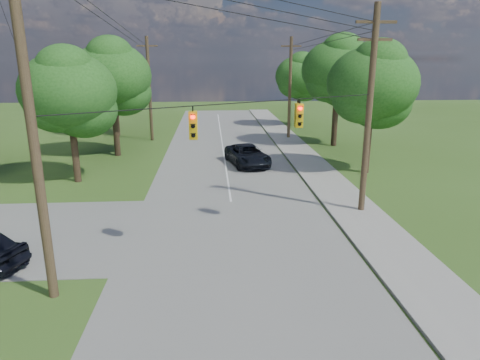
{
  "coord_description": "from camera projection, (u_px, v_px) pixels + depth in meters",
  "views": [
    {
      "loc": [
        0.92,
        -13.15,
        7.91
      ],
      "look_at": [
        2.17,
        5.0,
        2.74
      ],
      "focal_mm": 32.0,
      "sensor_mm": 36.0,
      "label": 1
    }
  ],
  "objects": [
    {
      "name": "ground",
      "position": [
        187.0,
        297.0,
        14.72
      ],
      "size": [
        140.0,
        140.0,
        0.0
      ],
      "primitive_type": "plane",
      "color": "#38581D",
      "rests_on": "ground"
    },
    {
      "name": "main_road",
      "position": [
        236.0,
        237.0,
        19.64
      ],
      "size": [
        10.0,
        100.0,
        0.03
      ],
      "primitive_type": "cube",
      "color": "gray",
      "rests_on": "ground"
    },
    {
      "name": "sidewalk_east",
      "position": [
        378.0,
        232.0,
        20.07
      ],
      "size": [
        2.6,
        100.0,
        0.12
      ],
      "primitive_type": "cube",
      "color": "gray",
      "rests_on": "ground"
    },
    {
      "name": "pole_sw",
      "position": [
        30.0,
        116.0,
        13.1
      ],
      "size": [
        2.0,
        0.32,
        12.0
      ],
      "color": "#4F3F29",
      "rests_on": "ground"
    },
    {
      "name": "pole_ne",
      "position": [
        369.0,
        109.0,
        21.49
      ],
      "size": [
        2.0,
        0.32,
        10.5
      ],
      "color": "#4F3F29",
      "rests_on": "ground"
    },
    {
      "name": "pole_north_e",
      "position": [
        290.0,
        88.0,
        42.69
      ],
      "size": [
        2.0,
        0.32,
        10.0
      ],
      "color": "#4F3F29",
      "rests_on": "ground"
    },
    {
      "name": "pole_north_w",
      "position": [
        149.0,
        88.0,
        41.78
      ],
      "size": [
        2.0,
        0.32,
        10.0
      ],
      "color": "#4F3F29",
      "rests_on": "ground"
    },
    {
      "name": "power_lines",
      "position": [
        220.0,
        35.0,
        23.39
      ],
      "size": [
        13.93,
        29.62,
        4.93
      ],
      "color": "black",
      "rests_on": "ground"
    },
    {
      "name": "traffic_signals",
      "position": [
        250.0,
        119.0,
        17.63
      ],
      "size": [
        4.91,
        3.27,
        1.05
      ],
      "color": "gold",
      "rests_on": "ground"
    },
    {
      "name": "tree_w_near",
      "position": [
        69.0,
        91.0,
        26.97
      ],
      "size": [
        6.0,
        6.0,
        8.4
      ],
      "color": "#463323",
      "rests_on": "ground"
    },
    {
      "name": "tree_w_mid",
      "position": [
        112.0,
        76.0,
        34.53
      ],
      "size": [
        6.4,
        6.4,
        9.22
      ],
      "color": "#463323",
      "rests_on": "ground"
    },
    {
      "name": "tree_w_far",
      "position": [
        114.0,
        75.0,
        44.08
      ],
      "size": [
        6.0,
        6.0,
        8.73
      ],
      "color": "#463323",
      "rests_on": "ground"
    },
    {
      "name": "tree_e_near",
      "position": [
        372.0,
        84.0,
        29.16
      ],
      "size": [
        6.2,
        6.2,
        8.81
      ],
      "color": "#463323",
      "rests_on": "ground"
    },
    {
      "name": "tree_e_mid",
      "position": [
        338.0,
        70.0,
        38.61
      ],
      "size": [
        6.6,
        6.6,
        9.64
      ],
      "color": "#463323",
      "rests_on": "ground"
    },
    {
      "name": "tree_e_far",
      "position": [
        300.0,
        76.0,
        50.33
      ],
      "size": [
        5.8,
        5.8,
        8.32
      ],
      "color": "#463323",
      "rests_on": "ground"
    },
    {
      "name": "car_main_north",
      "position": [
        248.0,
        155.0,
        32.81
      ],
      "size": [
        3.62,
        5.88,
        1.52
      ],
      "primitive_type": "imported",
      "rotation": [
        0.0,
        0.0,
        0.21
      ],
      "color": "black",
      "rests_on": "main_road"
    }
  ]
}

